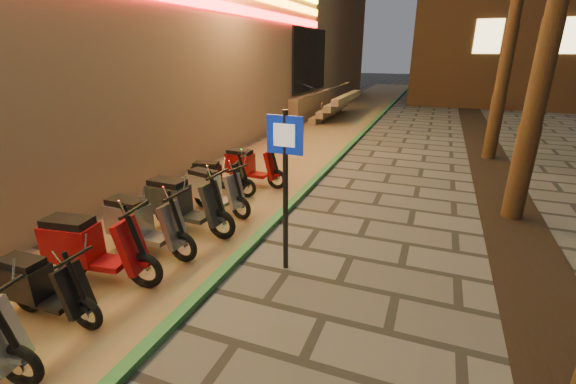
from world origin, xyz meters
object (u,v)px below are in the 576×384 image
at_px(scooter_5, 40,286).
at_px(scooter_9, 213,189).
at_px(scooter_10, 216,177).
at_px(scooter_11, 249,166).
at_px(scooter_8, 181,203).
at_px(scooter_6, 89,247).
at_px(scooter_7, 141,224).
at_px(pedestrian_sign, 285,171).

distance_m(scooter_5, scooter_9, 3.85).
xyz_separation_m(scooter_10, scooter_11, (0.35, 1.00, 0.04)).
bearing_deg(scooter_8, scooter_6, -94.60).
xyz_separation_m(scooter_7, scooter_8, (0.12, 0.95, 0.03)).
bearing_deg(scooter_6, scooter_8, 74.81).
bearing_deg(scooter_9, scooter_5, -79.71).
xyz_separation_m(scooter_5, scooter_6, (-0.09, 0.88, 0.10)).
height_order(pedestrian_sign, scooter_6, pedestrian_sign).
xyz_separation_m(scooter_6, scooter_10, (-0.15, 3.82, -0.10)).
xyz_separation_m(scooter_8, scooter_9, (0.04, 1.04, -0.07)).
distance_m(scooter_8, scooter_9, 1.04).
bearing_deg(scooter_10, pedestrian_sign, -53.80).
bearing_deg(scooter_10, scooter_8, -90.49).
bearing_deg(scooter_10, scooter_5, -98.86).
distance_m(scooter_10, scooter_11, 1.06).
xyz_separation_m(scooter_5, scooter_8, (0.14, 2.81, 0.10)).
bearing_deg(scooter_11, scooter_9, -85.32).
relative_size(scooter_6, scooter_8, 1.01).
height_order(scooter_6, scooter_8, same).
bearing_deg(pedestrian_sign, scooter_7, -168.86).
bearing_deg(scooter_11, scooter_5, -88.43).
xyz_separation_m(pedestrian_sign, scooter_11, (-2.36, 3.44, -1.12)).
distance_m(scooter_6, scooter_10, 3.82).
xyz_separation_m(scooter_6, scooter_8, (0.23, 1.93, 0.00)).
bearing_deg(scooter_9, pedestrian_sign, -21.87).
bearing_deg(scooter_7, scooter_8, 84.34).
bearing_deg(scooter_5, pedestrian_sign, 40.91).
relative_size(scooter_6, scooter_7, 1.07).
relative_size(pedestrian_sign, scooter_8, 1.36).
xyz_separation_m(scooter_5, scooter_9, (0.18, 3.85, 0.04)).
xyz_separation_m(scooter_8, scooter_10, (-0.38, 1.89, -0.10)).
height_order(scooter_5, scooter_7, scooter_7).
relative_size(pedestrian_sign, scooter_5, 1.66).
distance_m(scooter_6, scooter_9, 2.98).
distance_m(pedestrian_sign, scooter_7, 2.72).
relative_size(scooter_5, scooter_8, 0.82).
xyz_separation_m(scooter_5, scooter_10, (-0.24, 4.69, 0.00)).
height_order(pedestrian_sign, scooter_9, pedestrian_sign).
bearing_deg(scooter_7, scooter_5, -88.70).
bearing_deg(scooter_9, scooter_6, -82.25).
height_order(scooter_9, scooter_11, scooter_11).
distance_m(scooter_7, scooter_10, 2.85).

